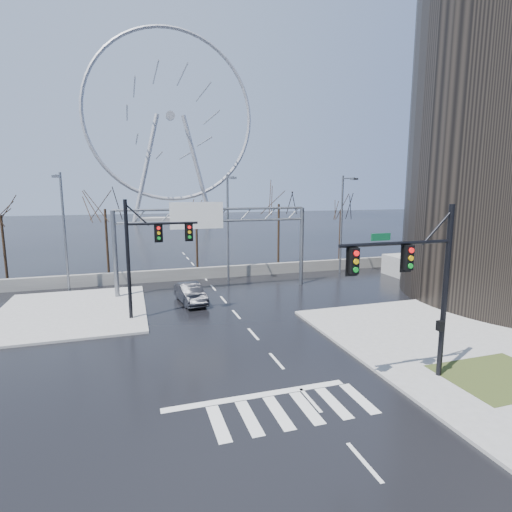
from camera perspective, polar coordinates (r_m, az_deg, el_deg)
name	(u,v)px	position (r m, az deg, el deg)	size (l,w,h in m)	color
ground	(277,361)	(21.02, 2.95, -14.74)	(260.00, 260.00, 0.00)	black
sidewalk_right_ext	(414,327)	(27.42, 21.63, -9.35)	(12.00, 10.00, 0.15)	gray
sidewalk_far	(72,311)	(31.41, -24.80, -7.19)	(10.00, 12.00, 0.15)	gray
grass_strip	(499,377)	(22.09, 31.38, -14.50)	(5.00, 4.00, 0.02)	#2B3616
barrier_wall	(205,273)	(39.36, -7.31, -2.40)	(52.00, 0.50, 1.10)	slate
signal_mast_near	(422,277)	(18.68, 22.58, -2.82)	(5.52, 0.41, 8.00)	black
signal_mast_far	(146,248)	(27.17, -15.50, 1.14)	(4.72, 0.41, 8.00)	black
sign_gantry	(210,231)	(33.68, -6.56, 3.58)	(16.36, 0.40, 7.60)	slate
streetlight_left	(63,223)	(36.56, -25.83, 4.27)	(0.50, 2.55, 10.00)	slate
streetlight_mid	(229,219)	(37.24, -3.93, 5.27)	(0.50, 2.55, 10.00)	slate
streetlight_right	(343,217)	(41.73, 12.37, 5.53)	(0.50, 2.55, 10.00)	slate
tree_far_left	(1,223)	(43.50, -32.58, 4.00)	(3.50, 3.50, 7.00)	black
tree_left	(105,217)	(41.57, -20.72, 5.25)	(3.75, 3.75, 7.50)	black
tree_center	(196,222)	(43.10, -8.52, 4.82)	(3.25, 3.25, 6.50)	black
tree_right	(279,211)	(44.39, 3.27, 6.39)	(3.90, 3.90, 7.80)	black
tree_far_right	(341,217)	(48.31, 11.99, 5.50)	(3.40, 3.40, 6.80)	black
ferris_wheel	(170,123)	(114.88, -12.12, 18.08)	(45.00, 6.00, 50.91)	gray
car	(190,293)	(31.09, -9.35, -5.30)	(1.58, 4.53, 1.49)	black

